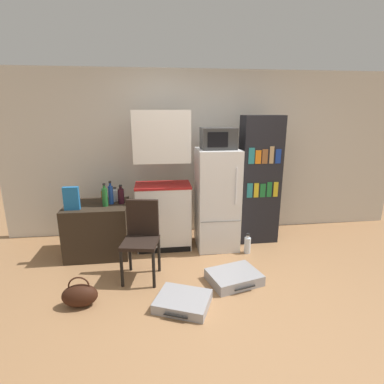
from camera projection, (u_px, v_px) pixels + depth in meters
name	position (u px, v px, depth m)	size (l,w,h in m)	color
ground_plane	(223.00, 298.00, 3.21)	(24.00, 24.00, 0.00)	#A3754C
wall_back	(209.00, 154.00, 4.81)	(6.40, 0.10, 2.55)	beige
side_table	(98.00, 229.00, 4.15)	(0.83, 0.67, 0.72)	#2D2319
kitchen_hutch	(163.00, 187.00, 4.21)	(0.78, 0.47, 1.95)	white
refrigerator	(217.00, 199.00, 4.29)	(0.58, 0.62, 1.43)	white
microwave	(218.00, 138.00, 4.06)	(0.46, 0.35, 0.29)	#333333
bookshelf	(259.00, 180.00, 4.44)	(0.58, 0.34, 1.88)	black
bottle_blue_soda	(111.00, 194.00, 4.04)	(0.07, 0.07, 0.32)	#1E47A3
bottle_amber_beer	(104.00, 195.00, 4.28)	(0.07, 0.07, 0.15)	brown
bottle_clear_short	(115.00, 195.00, 4.18)	(0.08, 0.08, 0.20)	silver
bottle_wine_dark	(121.00, 196.00, 4.07)	(0.08, 0.08, 0.26)	black
bottle_green_tall	(105.00, 197.00, 3.95)	(0.07, 0.07, 0.31)	#1E6028
cereal_box	(71.00, 198.00, 3.80)	(0.19, 0.07, 0.30)	#1E66A8
chair	(142.00, 233.00, 3.53)	(0.47, 0.47, 0.93)	black
suitcase_large_flat	(234.00, 277.00, 3.50)	(0.67, 0.57, 0.12)	#99999E
suitcase_small_flat	(183.00, 301.00, 3.07)	(0.66, 0.61, 0.10)	#99999E
handbag	(80.00, 295.00, 3.05)	(0.36, 0.20, 0.33)	#33190F
water_bottle_front	(247.00, 245.00, 4.20)	(0.09, 0.09, 0.29)	silver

